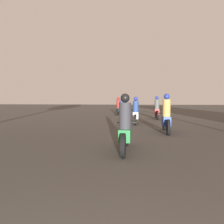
{
  "coord_description": "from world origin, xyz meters",
  "views": [
    {
      "loc": [
        0.08,
        -0.03,
        1.38
      ],
      "look_at": [
        -2.15,
        17.83,
        0.35
      ],
      "focal_mm": 35.0,
      "sensor_mm": 36.0,
      "label": 1
    }
  ],
  "objects_px": {
    "motorcycle_silver": "(136,113)",
    "motorcycle_black": "(118,108)",
    "motorcycle_green": "(125,128)",
    "motorcycle_red": "(157,110)",
    "motorcycle_yellow": "(122,107)",
    "motorcycle_blue": "(166,117)"
  },
  "relations": [
    {
      "from": "motorcycle_green",
      "to": "motorcycle_red",
      "type": "xyz_separation_m",
      "value": [
        1.62,
        10.01,
        0.03
      ]
    },
    {
      "from": "motorcycle_blue",
      "to": "motorcycle_red",
      "type": "bearing_deg",
      "value": 92.71
    },
    {
      "from": "motorcycle_blue",
      "to": "motorcycle_red",
      "type": "height_order",
      "value": "same"
    },
    {
      "from": "motorcycle_green",
      "to": "motorcycle_black",
      "type": "xyz_separation_m",
      "value": [
        -1.51,
        13.91,
        0.02
      ]
    },
    {
      "from": "motorcycle_yellow",
      "to": "motorcycle_silver",
      "type": "bearing_deg",
      "value": -81.88
    },
    {
      "from": "motorcycle_red",
      "to": "motorcycle_black",
      "type": "distance_m",
      "value": 5.0
    },
    {
      "from": "motorcycle_green",
      "to": "motorcycle_red",
      "type": "distance_m",
      "value": 10.14
    },
    {
      "from": "motorcycle_blue",
      "to": "motorcycle_black",
      "type": "height_order",
      "value": "motorcycle_blue"
    },
    {
      "from": "motorcycle_blue",
      "to": "motorcycle_yellow",
      "type": "xyz_separation_m",
      "value": [
        -2.96,
        13.85,
        -0.03
      ]
    },
    {
      "from": "motorcycle_blue",
      "to": "motorcycle_silver",
      "type": "height_order",
      "value": "motorcycle_blue"
    },
    {
      "from": "motorcycle_red",
      "to": "motorcycle_silver",
      "type": "bearing_deg",
      "value": -106.45
    },
    {
      "from": "motorcycle_blue",
      "to": "motorcycle_silver",
      "type": "relative_size",
      "value": 1.07
    },
    {
      "from": "motorcycle_black",
      "to": "motorcycle_silver",
      "type": "bearing_deg",
      "value": -79.25
    },
    {
      "from": "motorcycle_yellow",
      "to": "motorcycle_red",
      "type": "bearing_deg",
      "value": -67.73
    },
    {
      "from": "motorcycle_yellow",
      "to": "motorcycle_green",
      "type": "bearing_deg",
      "value": -85.74
    },
    {
      "from": "motorcycle_red",
      "to": "motorcycle_black",
      "type": "height_order",
      "value": "motorcycle_red"
    },
    {
      "from": "motorcycle_red",
      "to": "motorcycle_yellow",
      "type": "distance_m",
      "value": 7.95
    },
    {
      "from": "motorcycle_silver",
      "to": "motorcycle_black",
      "type": "relative_size",
      "value": 0.94
    },
    {
      "from": "motorcycle_green",
      "to": "motorcycle_red",
      "type": "height_order",
      "value": "motorcycle_red"
    },
    {
      "from": "motorcycle_silver",
      "to": "motorcycle_yellow",
      "type": "bearing_deg",
      "value": 104.17
    },
    {
      "from": "motorcycle_silver",
      "to": "motorcycle_red",
      "type": "xyz_separation_m",
      "value": [
        1.44,
        3.42,
        0.02
      ]
    },
    {
      "from": "motorcycle_silver",
      "to": "motorcycle_black",
      "type": "bearing_deg",
      "value": 108.45
    }
  ]
}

